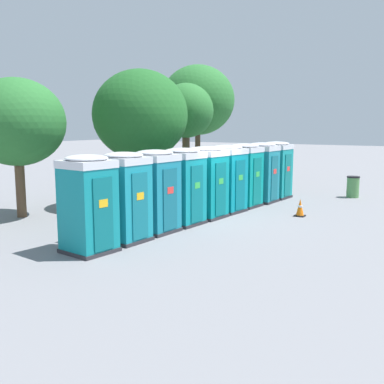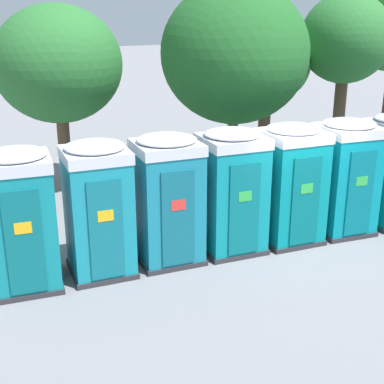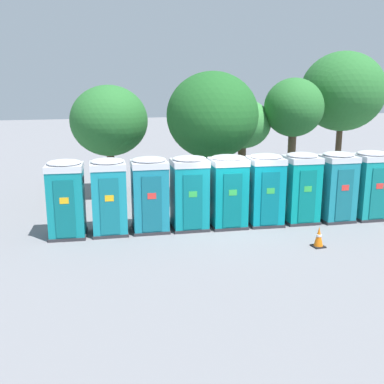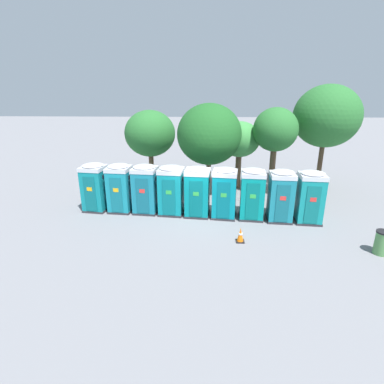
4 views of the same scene
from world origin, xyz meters
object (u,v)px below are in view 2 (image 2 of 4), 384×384
(street_tree_1, at_px, (58,65))
(street_tree_0, at_px, (267,66))
(street_tree_4, at_px, (346,40))
(portapotty_5, at_px, (345,176))
(street_tree_2, at_px, (235,54))
(portapotty_0, at_px, (22,219))
(portapotty_1, at_px, (98,208))
(portapotty_3, at_px, (232,190))
(portapotty_4, at_px, (291,183))
(portapotty_2, at_px, (168,198))

(street_tree_1, bearing_deg, street_tree_0, -10.40)
(street_tree_0, bearing_deg, street_tree_4, -29.77)
(portapotty_5, relative_size, street_tree_2, 0.47)
(portapotty_0, xyz_separation_m, portapotty_1, (1.36, -0.09, 0.00))
(portapotty_3, xyz_separation_m, portapotty_4, (1.35, -0.17, 0.00))
(portapotty_1, height_order, street_tree_1, street_tree_1)
(portapotty_1, bearing_deg, portapotty_0, 176.03)
(portapotty_1, bearing_deg, portapotty_3, -5.18)
(portapotty_4, bearing_deg, portapotty_3, 172.84)
(portapotty_0, xyz_separation_m, portapotty_2, (2.71, -0.19, -0.00))
(portapotty_0, xyz_separation_m, street_tree_0, (7.93, 4.18, 1.87))
(street_tree_1, bearing_deg, portapotty_2, -83.49)
(portapotty_3, distance_m, street_tree_4, 7.21)
(portapotty_1, height_order, street_tree_2, street_tree_2)
(street_tree_1, distance_m, street_tree_4, 8.08)
(portapotty_3, relative_size, street_tree_4, 0.49)
(portapotty_3, xyz_separation_m, street_tree_1, (-1.97, 5.59, 2.07))
(portapotty_2, height_order, street_tree_4, street_tree_4)
(portapotty_1, bearing_deg, street_tree_1, 82.17)
(street_tree_2, bearing_deg, portapotty_2, -137.41)
(portapotty_3, bearing_deg, street_tree_2, 58.57)
(portapotty_2, bearing_deg, street_tree_2, 42.59)
(portapotty_3, height_order, street_tree_4, street_tree_4)
(portapotty_3, bearing_deg, street_tree_0, 49.40)
(portapotty_0, bearing_deg, portapotty_3, -4.78)
(portapotty_2, xyz_separation_m, portapotty_4, (2.70, -0.32, -0.00))
(portapotty_0, distance_m, portapotty_1, 1.36)
(street_tree_0, height_order, street_tree_1, street_tree_1)
(portapotty_1, bearing_deg, portapotty_4, -5.84)
(portapotty_5, relative_size, street_tree_0, 0.59)
(portapotty_1, bearing_deg, street_tree_2, 32.21)
(street_tree_1, height_order, street_tree_2, street_tree_2)
(portapotty_2, xyz_separation_m, portapotty_5, (4.05, -0.46, 0.00))
(street_tree_2, bearing_deg, portapotty_5, -77.66)
(portapotty_2, distance_m, portapotty_3, 1.36)
(street_tree_1, bearing_deg, portapotty_3, -70.58)
(street_tree_4, bearing_deg, portapotty_1, -159.54)
(street_tree_4, bearing_deg, street_tree_2, -176.35)
(street_tree_0, relative_size, street_tree_1, 0.88)
(portapotty_1, bearing_deg, street_tree_4, 20.46)
(portapotty_1, xyz_separation_m, portapotty_3, (2.71, -0.25, -0.00))
(portapotty_1, xyz_separation_m, street_tree_0, (6.58, 4.27, 1.87))
(portapotty_2, bearing_deg, street_tree_4, 24.58)
(portapotty_0, height_order, portapotty_3, same)
(street_tree_4, bearing_deg, street_tree_0, 150.23)
(portapotty_2, distance_m, street_tree_0, 7.06)
(street_tree_1, bearing_deg, portapotty_0, -111.71)
(portapotty_4, xyz_separation_m, street_tree_0, (2.52, 4.69, 1.87))
(portapotty_0, distance_m, portapotty_4, 5.43)
(portapotty_0, height_order, street_tree_0, street_tree_0)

